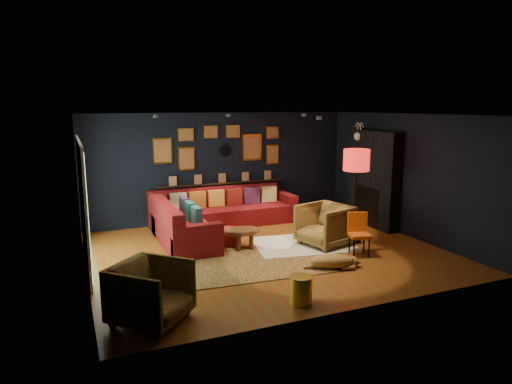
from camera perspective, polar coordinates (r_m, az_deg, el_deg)
name	(u,v)px	position (r m, az deg, el deg)	size (l,w,h in m)	color
floor	(267,252)	(8.82, 1.40, -7.51)	(6.50, 6.50, 0.00)	brown
room_walls	(268,170)	(8.46, 1.45, 2.79)	(6.50, 6.50, 6.50)	black
sectional	(209,218)	(10.16, -5.94, -3.20)	(3.41, 2.69, 0.86)	maroon
ledge	(222,183)	(11.03, -4.26, 1.11)	(3.20, 0.12, 0.04)	black
gallery_wall	(221,146)	(10.95, -4.45, 5.72)	(3.15, 0.04, 1.02)	gold
sunburst_mirror	(225,151)	(11.00, -3.89, 5.19)	(0.47, 0.16, 0.47)	silver
fireplace	(373,182)	(10.89, 14.47, 1.21)	(0.31, 1.60, 2.20)	black
deer_head	(364,136)	(11.20, 13.36, 6.83)	(0.50, 0.28, 0.45)	white
sliding_door	(83,204)	(8.41, -20.78, -1.37)	(0.06, 2.80, 2.20)	white
ceiling_spots	(251,116)	(9.11, -0.60, 9.47)	(3.30, 2.50, 0.06)	black
shag_rug	(303,244)	(9.29, 5.92, -6.53)	(1.96, 1.43, 0.03)	silver
leopard_rug	(248,262)	(8.24, -0.95, -8.80)	(2.61, 1.86, 0.01)	tan
coffee_table	(242,233)	(8.93, -1.73, -5.15)	(0.79, 0.63, 0.37)	brown
pouf	(228,236)	(9.21, -3.50, -5.55)	(0.47, 0.47, 0.31)	maroon
armchair_left	(151,290)	(6.12, -13.01, -11.84)	(0.86, 0.81, 0.89)	gold
armchair_right	(325,223)	(9.20, 8.59, -3.87)	(0.90, 0.84, 0.92)	gold
gold_stool	(301,290)	(6.62, 5.64, -12.09)	(0.32, 0.32, 0.40)	gold
orange_chair	(359,230)	(8.76, 12.70, -4.70)	(0.47, 0.47, 0.80)	black
floor_lamp	(356,164)	(9.36, 12.44, 3.49)	(0.52, 0.52, 1.91)	black
dog	(332,259)	(8.02, 9.44, -8.21)	(1.03, 0.51, 0.33)	#BD7B44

